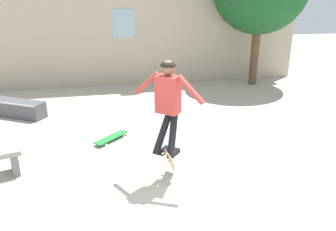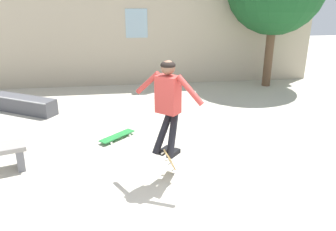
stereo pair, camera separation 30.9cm
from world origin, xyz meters
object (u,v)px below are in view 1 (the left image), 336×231
skate_ledge (10,108)px  skateboard_flipping (170,161)px  skateboard_resting (111,137)px  skater (168,100)px

skate_ledge → skateboard_flipping: 5.08m
skate_ledge → skateboard_resting: skate_ledge is taller
skater → skate_ledge: bearing=81.9°
skate_ledge → skater: bearing=-18.9°
skate_ledge → skater: (3.24, -3.88, 1.18)m
skateboard_flipping → skateboard_resting: 2.02m
skate_ledge → skateboard_flipping: (3.27, -3.88, 0.17)m
skateboard_resting → skate_ledge: bearing=-84.2°
skater → skateboard_resting: size_ratio=1.98×
skater → skateboard_flipping: 1.01m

